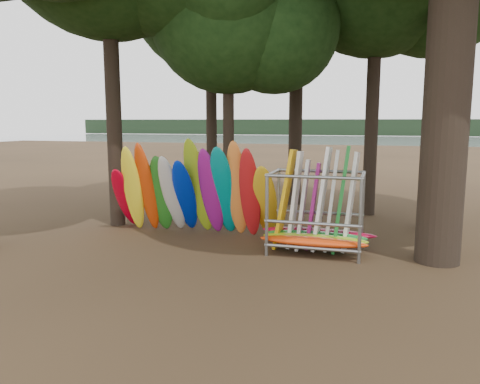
# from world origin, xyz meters

# --- Properties ---
(ground) EXTENTS (120.00, 120.00, 0.00)m
(ground) POSITION_xyz_m (0.00, 0.00, 0.00)
(ground) COLOR #47331E
(ground) RESTS_ON ground
(lake) EXTENTS (160.00, 160.00, 0.00)m
(lake) POSITION_xyz_m (0.00, 60.00, 0.00)
(lake) COLOR gray
(lake) RESTS_ON ground
(far_shore) EXTENTS (160.00, 4.00, 4.00)m
(far_shore) POSITION_xyz_m (0.00, 110.00, 2.00)
(far_shore) COLOR black
(far_shore) RESTS_ON ground
(oak_5) EXTENTS (6.18, 6.18, 9.82)m
(oak_5) POSITION_xyz_m (-1.60, 3.56, 7.12)
(oak_5) COLOR black
(oak_5) RESTS_ON ground
(kayak_row) EXTENTS (5.55, 2.01, 3.18)m
(kayak_row) POSITION_xyz_m (-2.05, 1.38, 1.33)
(kayak_row) COLOR red
(kayak_row) RESTS_ON ground
(storage_rack) EXTENTS (3.24, 1.59, 2.93)m
(storage_rack) POSITION_xyz_m (1.90, 0.47, 1.03)
(storage_rack) COLOR gray
(storage_rack) RESTS_ON ground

